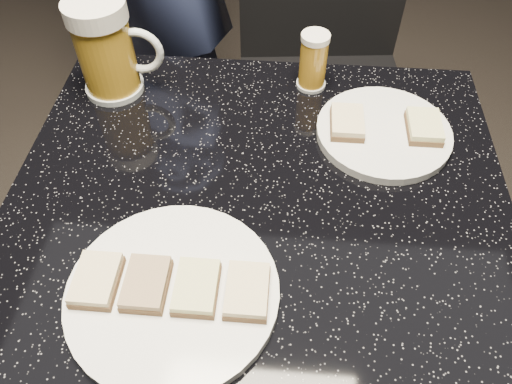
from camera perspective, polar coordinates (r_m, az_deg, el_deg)
plate_large at (r=0.61m, az=-9.47°, el=-11.25°), size 0.25×0.25×0.01m
plate_small at (r=0.80m, az=14.36°, el=6.62°), size 0.21×0.21×0.01m
table at (r=0.88m, az=0.00°, el=-12.34°), size 0.70×0.70×0.75m
beer_mug at (r=0.85m, az=-16.67°, el=15.46°), size 0.14×0.10×0.16m
beer_tumbler at (r=0.85m, az=6.55°, el=14.63°), size 0.05×0.05×0.10m
chair at (r=1.33m, az=7.60°, el=13.60°), size 0.46×0.46×0.88m
canapes_on_plate_large at (r=0.60m, az=-9.67°, el=-10.50°), size 0.23×0.07×0.02m
canapes_on_plate_small at (r=0.79m, az=14.59°, el=7.48°), size 0.17×0.07×0.02m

